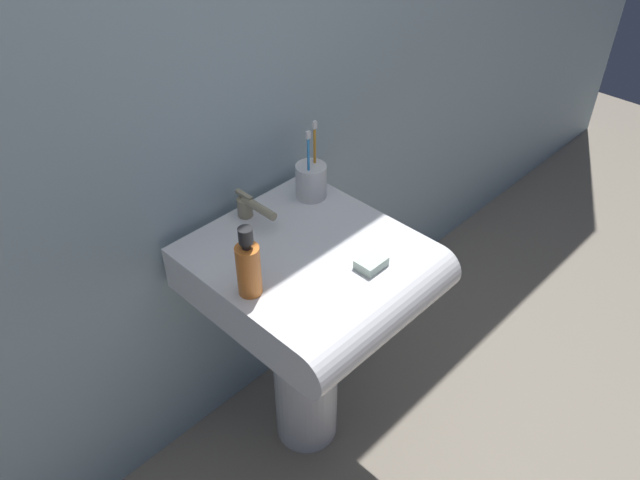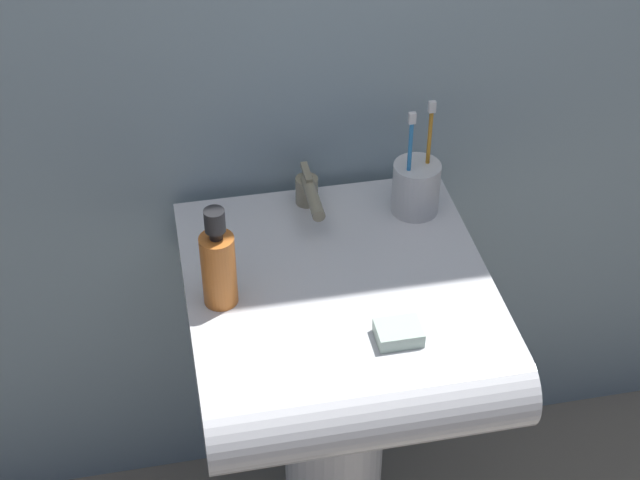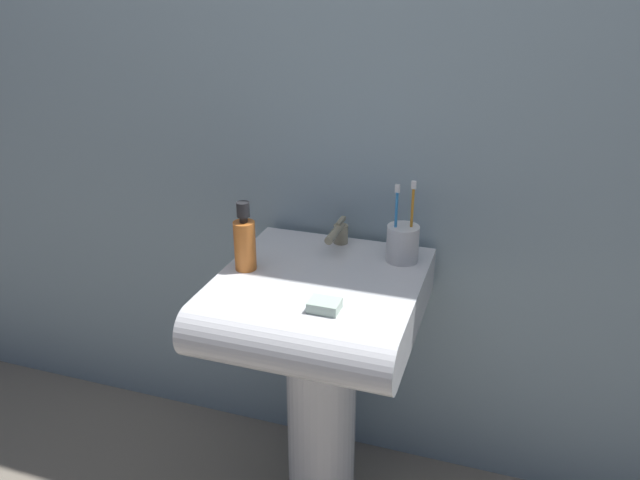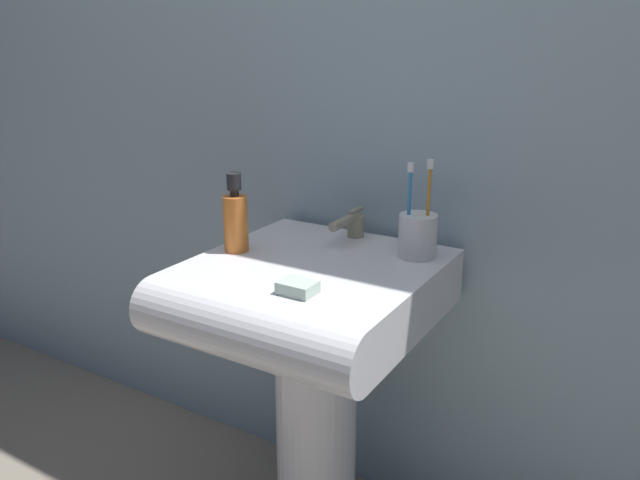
{
  "view_description": "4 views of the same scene",
  "coord_description": "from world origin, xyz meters",
  "views": [
    {
      "loc": [
        -0.82,
        -0.85,
        1.7
      ],
      "look_at": [
        0.03,
        -0.03,
        0.76
      ],
      "focal_mm": 35.0,
      "sensor_mm": 36.0,
      "label": 1
    },
    {
      "loc": [
        -0.26,
        -1.18,
        1.78
      ],
      "look_at": [
        -0.02,
        0.01,
        0.8
      ],
      "focal_mm": 55.0,
      "sensor_mm": 36.0,
      "label": 2
    },
    {
      "loc": [
        0.43,
        -1.31,
        1.43
      ],
      "look_at": [
        0.01,
        -0.03,
        0.84
      ],
      "focal_mm": 35.0,
      "sensor_mm": 36.0,
      "label": 3
    },
    {
      "loc": [
        0.65,
        -1.07,
        1.19
      ],
      "look_at": [
        0.0,
        0.01,
        0.78
      ],
      "focal_mm": 35.0,
      "sensor_mm": 36.0,
      "label": 4
    }
  ],
  "objects": [
    {
      "name": "toothbrush_cup",
      "position": [
        0.17,
        0.14,
        0.79
      ],
      "size": [
        0.08,
        0.08,
        0.22
      ],
      "color": "white",
      "rests_on": "sink_basin"
    },
    {
      "name": "faucet",
      "position": [
        -0.01,
        0.18,
        0.78
      ],
      "size": [
        0.04,
        0.14,
        0.07
      ],
      "color": "tan",
      "rests_on": "sink_basin"
    },
    {
      "name": "sink_pedestal",
      "position": [
        0.0,
        0.0,
        0.31
      ],
      "size": [
        0.19,
        0.19,
        0.62
      ],
      "primitive_type": "cylinder",
      "color": "white",
      "rests_on": "ground"
    },
    {
      "name": "wall_back",
      "position": [
        0.0,
        0.29,
        1.2
      ],
      "size": [
        5.0,
        0.05,
        2.4
      ],
      "primitive_type": "cube",
      "color": "#9EB7C1",
      "rests_on": "ground"
    },
    {
      "name": "bar_soap",
      "position": [
        0.06,
        -0.17,
        0.75
      ],
      "size": [
        0.07,
        0.05,
        0.02
      ],
      "primitive_type": "cube",
      "color": "silver",
      "rests_on": "sink_basin"
    },
    {
      "name": "sink_basin",
      "position": [
        0.0,
        -0.05,
        0.68
      ],
      "size": [
        0.49,
        0.55,
        0.12
      ],
      "color": "white",
      "rests_on": "sink_pedestal"
    },
    {
      "name": "soap_bottle",
      "position": [
        -0.19,
        -0.03,
        0.81
      ],
      "size": [
        0.05,
        0.05,
        0.18
      ],
      "color": "orange",
      "rests_on": "sink_basin"
    }
  ]
}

